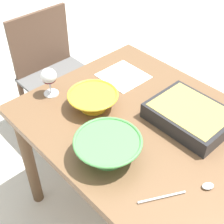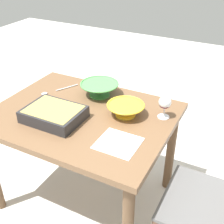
{
  "view_description": "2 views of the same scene",
  "coord_description": "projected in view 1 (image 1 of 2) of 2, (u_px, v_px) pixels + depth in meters",
  "views": [
    {
      "loc": [
        -0.63,
        0.8,
        1.67
      ],
      "look_at": [
        0.14,
        0.09,
        0.75
      ],
      "focal_mm": 51.14,
      "sensor_mm": 36.0,
      "label": 1
    },
    {
      "loc": [
        0.88,
        -1.3,
        1.68
      ],
      "look_at": [
        0.21,
        -0.0,
        0.79
      ],
      "focal_mm": 47.31,
      "sensor_mm": 36.0,
      "label": 2
    }
  ],
  "objects": [
    {
      "name": "casserole_dish",
      "position": [
        190.0,
        115.0,
        1.37
      ],
      "size": [
        0.34,
        0.26,
        0.07
      ],
      "color": "#262628",
      "rests_on": "dining_table"
    },
    {
      "name": "dining_table",
      "position": [
        147.0,
        140.0,
        1.45
      ],
      "size": [
        1.11,
        0.86,
        0.72
      ],
      "color": "brown",
      "rests_on": "ground_plane"
    },
    {
      "name": "mixing_bowl",
      "position": [
        108.0,
        148.0,
        1.21
      ],
      "size": [
        0.26,
        0.26,
        0.09
      ],
      "color": "#4C994C",
      "rests_on": "dining_table"
    },
    {
      "name": "ground_plane",
      "position": [
        139.0,
        214.0,
        1.86
      ],
      "size": [
        8.0,
        8.0,
        0.0
      ],
      "primitive_type": "plane",
      "color": "beige"
    },
    {
      "name": "small_bowl",
      "position": [
        93.0,
        100.0,
        1.44
      ],
      "size": [
        0.23,
        0.23,
        0.08
      ],
      "color": "yellow",
      "rests_on": "dining_table"
    },
    {
      "name": "serving_spoon",
      "position": [
        191.0,
        190.0,
        1.12
      ],
      "size": [
        0.15,
        0.26,
        0.01
      ],
      "color": "silver",
      "rests_on": "dining_table"
    },
    {
      "name": "napkin",
      "position": [
        123.0,
        76.0,
        1.66
      ],
      "size": [
        0.22,
        0.21,
        0.0
      ],
      "primitive_type": "cube",
      "rotation": [
        0.0,
        0.0,
        -0.01
      ],
      "color": "white",
      "rests_on": "dining_table"
    },
    {
      "name": "wine_glass",
      "position": [
        49.0,
        78.0,
        1.48
      ],
      "size": [
        0.08,
        0.08,
        0.14
      ],
      "color": "white",
      "rests_on": "dining_table"
    },
    {
      "name": "chair",
      "position": [
        55.0,
        73.0,
        2.11
      ],
      "size": [
        0.45,
        0.45,
        0.86
      ],
      "color": "#595959",
      "rests_on": "ground_plane"
    }
  ]
}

